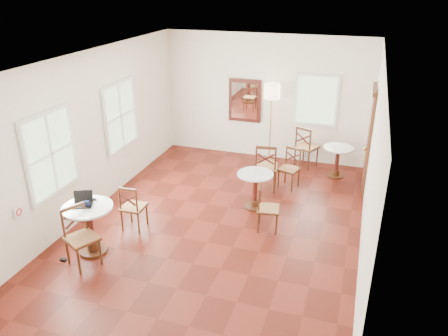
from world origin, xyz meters
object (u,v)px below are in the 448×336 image
at_px(chair_back_a, 306,147).
at_px(navy_mug, 87,204).
at_px(chair_mid_b, 267,208).
at_px(cafe_table_near, 90,224).
at_px(water_glass, 72,206).
at_px(chair_mid_a, 266,167).
at_px(chair_near_a, 133,207).
at_px(mouse, 94,199).
at_px(laptop, 83,202).
at_px(cafe_table_mid, 255,187).
at_px(power_adapter, 63,260).
at_px(cafe_table_back, 337,158).
at_px(floor_lamp, 272,97).
at_px(chair_back_b, 290,168).
at_px(chair_near_b, 81,237).

xyz_separation_m(chair_back_a, navy_mug, (-2.79, -4.64, 0.40)).
bearing_deg(chair_back_a, chair_mid_b, 109.60).
bearing_deg(cafe_table_near, water_glass, -138.05).
bearing_deg(chair_mid_a, cafe_table_near, 47.14).
relative_size(chair_near_a, mouse, 8.19).
height_order(chair_near_a, laptop, laptop).
distance_m(cafe_table_mid, chair_near_a, 2.35).
height_order(water_glass, power_adapter, water_glass).
distance_m(cafe_table_mid, power_adapter, 3.67).
height_order(laptop, mouse, laptop).
xyz_separation_m(navy_mug, power_adapter, (-0.32, -0.38, -0.88)).
bearing_deg(cafe_table_back, chair_mid_a, -140.45).
height_order(cafe_table_back, floor_lamp, floor_lamp).
bearing_deg(water_glass, cafe_table_near, 41.95).
bearing_deg(power_adapter, laptop, 62.64).
height_order(chair_back_a, power_adapter, chair_back_a).
bearing_deg(chair_back_b, chair_mid_a, -131.07).
relative_size(chair_near_a, laptop, 2.37).
height_order(chair_near_b, chair_back_a, chair_back_a).
distance_m(cafe_table_back, chair_back_b, 1.25).
height_order(chair_mid_b, floor_lamp, floor_lamp).
bearing_deg(cafe_table_mid, navy_mug, -133.20).
xyz_separation_m(chair_mid_b, chair_back_a, (0.24, 3.05, 0.08)).
bearing_deg(chair_near_b, power_adapter, 126.79).
xyz_separation_m(chair_mid_a, water_glass, (-2.34, -3.30, 0.39)).
bearing_deg(navy_mug, chair_back_b, 52.68).
relative_size(cafe_table_near, chair_mid_a, 0.82).
height_order(navy_mug, water_glass, water_glass).
distance_m(chair_mid_a, floor_lamp, 1.87).
distance_m(cafe_table_mid, mouse, 3.04).
bearing_deg(chair_near_a, cafe_table_back, -134.27).
height_order(cafe_table_back, chair_near_a, chair_near_a).
xyz_separation_m(chair_mid_b, floor_lamp, (-0.64, 3.04, 1.21)).
bearing_deg(chair_mid_a, chair_near_b, 50.27).
bearing_deg(cafe_table_near, laptop, 158.21).
distance_m(chair_mid_a, chair_mid_b, 1.61).
distance_m(cafe_table_back, chair_mid_b, 2.88).
xyz_separation_m(cafe_table_near, floor_lamp, (1.92, 4.63, 1.10)).
relative_size(floor_lamp, navy_mug, 16.02).
bearing_deg(chair_back_a, chair_back_b, 106.01).
distance_m(mouse, water_glass, 0.39).
height_order(chair_back_a, mouse, chair_back_a).
distance_m(chair_near_a, navy_mug, 1.03).
bearing_deg(laptop, chair_mid_b, 7.73).
distance_m(floor_lamp, water_glass, 5.27).
xyz_separation_m(water_glass, power_adapter, (-0.15, -0.23, -0.88)).
distance_m(chair_mid_b, laptop, 3.12).
bearing_deg(power_adapter, floor_lamp, 65.93).
bearing_deg(chair_back_b, power_adapter, -111.23).
bearing_deg(cafe_table_mid, floor_lamp, 95.73).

